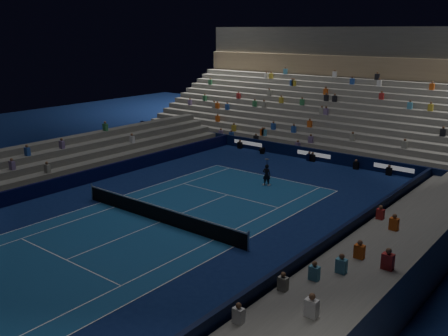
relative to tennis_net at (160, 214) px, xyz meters
name	(u,v)px	position (x,y,z in m)	size (l,w,h in m)	color
ground	(160,222)	(0.00, 0.00, -0.50)	(90.00, 90.00, 0.00)	#0C1B4D
court_surface	(160,222)	(0.00, 0.00, -0.50)	(10.97, 23.77, 0.01)	navy
sponsor_barrier_far	(314,154)	(0.00, 18.50, 0.00)	(44.00, 0.25, 1.00)	black
sponsor_barrier_east	(306,260)	(9.70, 0.00, 0.00)	(0.25, 37.00, 1.00)	black
sponsor_barrier_west	(63,183)	(-9.70, 0.00, 0.00)	(0.25, 37.00, 1.00)	black
grandstand_main	(362,108)	(0.00, 27.90, 2.87)	(44.00, 15.20, 11.20)	slate
grandstand_east	(378,274)	(13.17, 0.00, 0.41)	(5.00, 37.00, 2.50)	slate
grandstand_west	(35,169)	(-13.17, 0.00, 0.41)	(5.00, 37.00, 2.50)	slate
tennis_net	(160,214)	(0.00, 0.00, 0.00)	(12.90, 0.10, 1.10)	#B2B2B7
tennis_player	(267,175)	(0.86, 9.85, 0.29)	(0.58, 0.38, 1.60)	black
broadcast_camera	(262,151)	(-4.88, 17.66, -0.24)	(0.53, 0.89, 0.51)	black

